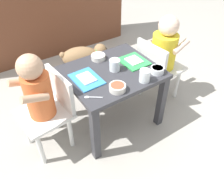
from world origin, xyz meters
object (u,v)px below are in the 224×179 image
at_px(water_cup_left, 145,76).
at_px(veggie_bowl_far, 98,57).
at_px(cereal_bowl_right_side, 157,70).
at_px(cereal_bowl_left_side, 117,87).
at_px(seated_child_left, 41,95).
at_px(spoon_by_left_tray, 91,97).
at_px(dog, 83,56).
at_px(food_tray_left, 87,79).
at_px(water_cup_right, 114,65).
at_px(food_tray_right, 134,61).
at_px(seated_child_right, 163,51).
at_px(dining_table, 112,81).

relative_size(water_cup_left, veggie_bowl_far, 0.79).
relative_size(water_cup_left, cereal_bowl_right_side, 0.89).
bearing_deg(cereal_bowl_left_side, seated_child_left, 150.06).
bearing_deg(spoon_by_left_tray, dog, 66.51).
distance_m(food_tray_left, water_cup_right, 0.20).
height_order(water_cup_left, spoon_by_left_tray, water_cup_left).
distance_m(cereal_bowl_right_side, cereal_bowl_left_side, 0.30).
height_order(seated_child_left, food_tray_left, seated_child_left).
relative_size(food_tray_right, spoon_by_left_tray, 2.02).
bearing_deg(seated_child_right, dining_table, -177.55).
height_order(food_tray_right, spoon_by_left_tray, food_tray_right).
bearing_deg(dog, spoon_by_left_tray, -113.49).
bearing_deg(seated_child_right, food_tray_left, -178.85).
distance_m(dining_table, water_cup_right, 0.11).
xyz_separation_m(seated_child_left, seated_child_right, (0.89, -0.02, -0.00)).
xyz_separation_m(seated_child_left, water_cup_right, (0.46, -0.03, 0.04)).
bearing_deg(dog, water_cup_left, -89.86).
height_order(seated_child_right, spoon_by_left_tray, seated_child_right).
xyz_separation_m(food_tray_right, cereal_bowl_left_side, (-0.25, -0.18, 0.01)).
distance_m(food_tray_left, spoon_by_left_tray, 0.16).
bearing_deg(cereal_bowl_left_side, water_cup_left, -5.05).
bearing_deg(veggie_bowl_far, food_tray_right, -42.25).
distance_m(dining_table, seated_child_left, 0.45).
height_order(food_tray_left, spoon_by_left_tray, food_tray_left).
relative_size(food_tray_right, cereal_bowl_right_side, 2.15).
relative_size(veggie_bowl_far, cereal_bowl_left_side, 1.00).
bearing_deg(seated_child_right, cereal_bowl_left_side, -159.89).
relative_size(water_cup_left, cereal_bowl_left_side, 0.79).
bearing_deg(veggie_bowl_far, dining_table, -90.44).
height_order(seated_child_left, water_cup_right, seated_child_left).
bearing_deg(cereal_bowl_left_side, food_tray_left, 118.03).
distance_m(water_cup_left, veggie_bowl_far, 0.37).
relative_size(seated_child_right, spoon_by_left_tray, 7.58).
distance_m(seated_child_left, spoon_by_left_tray, 0.28).
relative_size(dining_table, water_cup_right, 7.96).
bearing_deg(food_tray_right, spoon_by_left_tray, -159.06).
xyz_separation_m(veggie_bowl_far, cereal_bowl_right_side, (0.22, -0.33, 0.00)).
height_order(dining_table, cereal_bowl_left_side, cereal_bowl_left_side).
xyz_separation_m(food_tray_left, cereal_bowl_left_side, (0.10, -0.18, 0.01)).
xyz_separation_m(seated_child_left, water_cup_left, (0.54, -0.23, 0.04)).
height_order(food_tray_right, cereal_bowl_right_side, cereal_bowl_right_side).
bearing_deg(dining_table, water_cup_left, -62.19).
bearing_deg(cereal_bowl_left_side, cereal_bowl_right_side, 1.19).
height_order(water_cup_left, water_cup_right, water_cup_left).
relative_size(dining_table, food_tray_right, 3.20).
bearing_deg(seated_child_right, food_tray_right, -177.38).
relative_size(seated_child_right, dog, 1.66).
relative_size(dining_table, spoon_by_left_tray, 6.46).
bearing_deg(veggie_bowl_far, food_tray_left, -138.16).
bearing_deg(dog, food_tray_right, -82.67).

